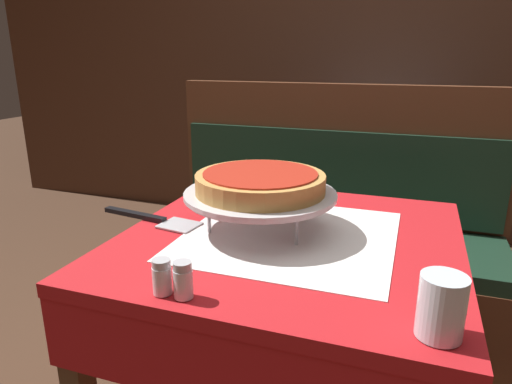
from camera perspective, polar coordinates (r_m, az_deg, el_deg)
dining_table_front at (r=1.13m, az=4.16°, el=-10.55°), size 0.77×0.77×0.77m
dining_table_rear at (r=2.73m, az=15.09°, el=5.47°), size 0.68×0.68×0.76m
booth_bench at (r=2.01m, az=8.57°, el=-8.63°), size 1.42×0.49×1.05m
back_wall_panel at (r=3.12m, az=15.35°, el=16.83°), size 6.00×0.04×2.40m
pizza_pan_stand at (r=1.09m, az=0.53°, el=-0.47°), size 0.36×0.36×0.10m
deep_dish_pizza at (r=1.08m, az=0.53°, el=1.25°), size 0.31×0.31×0.05m
pizza_server at (r=1.20m, az=-12.94°, el=-3.24°), size 0.29×0.09×0.01m
water_glass_near at (r=0.75m, az=22.17°, el=-13.11°), size 0.07×0.07×0.10m
salt_shaker at (r=0.84m, az=-11.67°, el=-10.33°), size 0.03×0.03×0.07m
pepper_shaker at (r=0.82m, az=-9.11°, el=-10.80°), size 0.03×0.03×0.07m
condiment_caddy at (r=2.78m, az=15.34°, el=8.68°), size 0.12×0.12×0.16m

